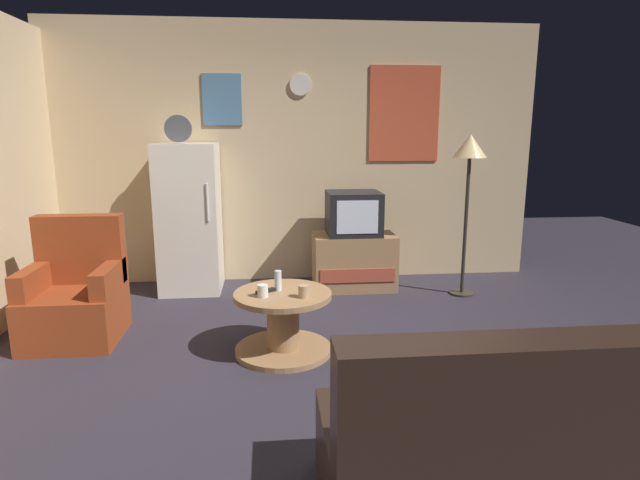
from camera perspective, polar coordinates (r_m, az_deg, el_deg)
ground_plane at (r=3.65m, az=-0.26°, el=-14.66°), size 12.00×12.00×0.00m
wall_with_art at (r=5.71m, az=-2.50°, el=9.37°), size 5.20×0.12×2.73m
fridge at (r=5.46m, az=-14.07°, el=2.36°), size 0.60×0.62×1.77m
tv_stand at (r=5.47m, az=3.71°, el=-2.30°), size 0.84×0.53×0.57m
crt_tv at (r=5.36m, az=3.68°, el=2.94°), size 0.54×0.51×0.44m
standing_lamp at (r=5.27m, az=16.02°, el=8.54°), size 0.32×0.32×1.59m
coffee_table at (r=3.92m, az=-4.06°, el=-8.99°), size 0.72×0.72×0.47m
wine_glass at (r=3.87m, az=-4.60°, el=-4.44°), size 0.05×0.05×0.15m
mug_ceramic_white at (r=3.74m, az=-6.27°, el=-5.55°), size 0.08×0.08×0.09m
mug_ceramic_tan at (r=3.71m, az=-1.80°, el=-5.64°), size 0.08×0.08×0.09m
remote_control at (r=3.85m, az=-5.95°, el=-5.57°), size 0.15×0.12×0.02m
armchair at (r=4.58m, az=-25.11°, el=-5.64°), size 0.68×0.68×0.96m
couch at (r=2.51m, az=21.75°, el=-20.76°), size 1.70×0.80×0.92m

